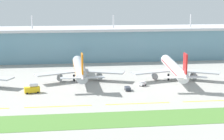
{
  "coord_description": "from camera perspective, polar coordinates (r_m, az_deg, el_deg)",
  "views": [
    {
      "loc": [
        -32.65,
        -160.33,
        45.83
      ],
      "look_at": [
        -9.42,
        26.34,
        7.0
      ],
      "focal_mm": 58.36,
      "sensor_mm": 36.0,
      "label": 1
    }
  ],
  "objects": [
    {
      "name": "ground_plane",
      "position": [
        169.91,
        4.26,
        -4.02
      ],
      "size": [
        600.0,
        600.0,
        0.0
      ],
      "primitive_type": "plane",
      "color": "#A8A59E"
    },
    {
      "name": "airliner_near_middle",
      "position": [
        198.57,
        -5.1,
        0.18
      ],
      "size": [
        48.79,
        60.72,
        18.9
      ],
      "color": "#ADB2BC",
      "rests_on": "ground"
    },
    {
      "name": "taxiway_stripe_centre",
      "position": [
        157.63,
        4.08,
        -5.26
      ],
      "size": [
        28.0,
        0.7,
        0.04
      ],
      "primitive_type": "cube",
      "color": "yellow",
      "rests_on": "ground"
    },
    {
      "name": "fuel_truck",
      "position": [
        177.16,
        -12.36,
        -2.85
      ],
      "size": [
        7.6,
        4.17,
        4.95
      ],
      "color": "gold",
      "rests_on": "ground"
    },
    {
      "name": "terminal_building",
      "position": [
        263.89,
        0.07,
        4.26
      ],
      "size": [
        288.0,
        34.0,
        32.19
      ],
      "color": "#6693A8",
      "rests_on": "ground"
    },
    {
      "name": "grass_verge",
      "position": [
        140.49,
        6.8,
        -7.44
      ],
      "size": [
        300.0,
        18.0,
        0.1
      ],
      "primitive_type": "cube",
      "color": "#518438",
      "rests_on": "ground"
    },
    {
      "name": "airliner_far_middle",
      "position": [
        202.57,
        9.69,
        0.28
      ],
      "size": [
        48.55,
        62.96,
        18.9
      ],
      "color": "white",
      "rests_on": "ground"
    },
    {
      "name": "taxiway_stripe_mid_west",
      "position": [
        154.87,
        -8.43,
        -5.67
      ],
      "size": [
        28.0,
        0.7,
        0.04
      ],
      "primitive_type": "cube",
      "color": "yellow",
      "rests_on": "ground"
    },
    {
      "name": "taxiway_stripe_mid_east",
      "position": [
        167.39,
        15.61,
        -4.66
      ],
      "size": [
        28.0,
        0.7,
        0.04
      ],
      "primitive_type": "cube",
      "color": "yellow",
      "rests_on": "ground"
    },
    {
      "name": "baggage_cart",
      "position": [
        187.43,
        4.83,
        -2.13
      ],
      "size": [
        3.78,
        3.85,
        2.48
      ],
      "color": "silver",
      "rests_on": "ground"
    },
    {
      "name": "pushback_tug",
      "position": [
        178.02,
        2.47,
        -2.9
      ],
      "size": [
        2.6,
        4.45,
        1.85
      ],
      "color": "#333842",
      "rests_on": "ground"
    }
  ]
}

